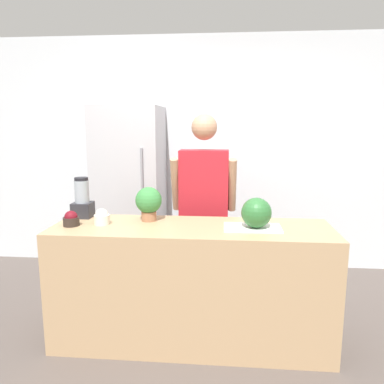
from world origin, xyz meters
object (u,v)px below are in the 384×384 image
(bowl_cherries, at_px, (71,219))
(potted_plant, at_px, (149,202))
(bowl_cream, at_px, (102,217))
(blender, at_px, (82,200))
(watermelon, at_px, (256,213))
(refrigerator, at_px, (130,192))
(person, at_px, (204,209))

(bowl_cherries, xyz_separation_m, potted_plant, (0.54, 0.20, 0.10))
(bowl_cream, bearing_deg, blender, 137.99)
(blender, relative_size, potted_plant, 1.23)
(bowl_cream, bearing_deg, bowl_cherries, -164.53)
(watermelon, relative_size, blender, 0.67)
(blender, distance_m, potted_plant, 0.55)
(bowl_cream, relative_size, potted_plant, 0.46)
(watermelon, distance_m, potted_plant, 0.83)
(watermelon, xyz_separation_m, bowl_cream, (-1.13, 0.04, -0.07))
(refrigerator, xyz_separation_m, watermelon, (1.24, -1.31, 0.11))
(bowl_cherries, bearing_deg, bowl_cream, 15.47)
(bowl_cherries, relative_size, bowl_cream, 0.98)
(bowl_cherries, height_order, bowl_cream, bowl_cream)
(watermelon, distance_m, bowl_cherries, 1.35)
(watermelon, relative_size, potted_plant, 0.82)
(refrigerator, distance_m, person, 1.04)
(person, bearing_deg, refrigerator, 143.24)
(watermelon, height_order, bowl_cream, watermelon)
(person, height_order, potted_plant, person)
(person, bearing_deg, watermelon, -59.07)
(person, distance_m, bowl_cherries, 1.17)
(watermelon, bearing_deg, blender, 170.10)
(refrigerator, distance_m, bowl_cherries, 1.34)
(refrigerator, height_order, watermelon, refrigerator)
(bowl_cherries, relative_size, potted_plant, 0.44)
(person, bearing_deg, potted_plant, -127.74)
(refrigerator, xyz_separation_m, bowl_cream, (0.11, -1.27, 0.04))
(bowl_cherries, distance_m, blender, 0.28)
(person, bearing_deg, bowl_cherries, -142.78)
(bowl_cherries, distance_m, bowl_cream, 0.22)
(potted_plant, bearing_deg, person, 52.26)
(refrigerator, relative_size, blender, 5.66)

